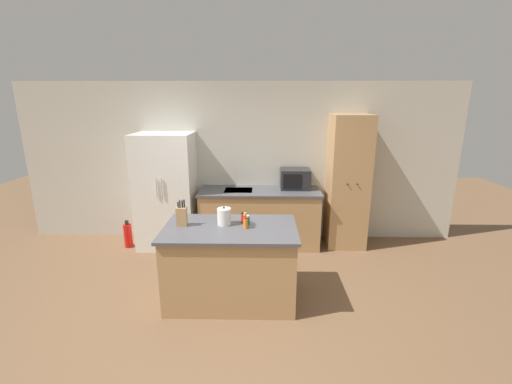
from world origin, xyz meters
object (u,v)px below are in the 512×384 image
spice_bottle_tall_dark (243,218)px  spice_bottle_amber_oil (246,223)px  refrigerator (166,191)px  kettle (224,216)px  pantry_cabinet (347,182)px  fire_extinguisher (128,235)px  spice_bottle_short_red (248,220)px  spice_bottle_green_herb (245,220)px  knife_block (182,216)px  microwave (295,179)px

spice_bottle_tall_dark → spice_bottle_amber_oil: bearing=-78.0°
refrigerator → kettle: bearing=-53.8°
spice_bottle_tall_dark → pantry_cabinet: bearing=43.2°
spice_bottle_tall_dark → kettle: bearing=-163.6°
spice_bottle_tall_dark → fire_extinguisher: spice_bottle_tall_dark is taller
refrigerator → spice_bottle_short_red: 2.01m
pantry_cabinet → spice_bottle_green_herb: size_ratio=12.68×
knife_block → spice_bottle_green_herb: (0.73, -0.01, -0.04)m
kettle → knife_block: bearing=-174.4°
spice_bottle_amber_oil → kettle: kettle is taller
knife_block → spice_bottle_amber_oil: 0.74m
kettle → spice_bottle_tall_dark: bearing=16.4°
knife_block → fire_extinguisher: bearing=131.5°
spice_bottle_amber_oil → spice_bottle_tall_dark: bearing=102.0°
microwave → spice_bottle_amber_oil: bearing=-112.2°
knife_block → microwave: bearing=49.1°
pantry_cabinet → spice_bottle_green_herb: 2.24m
microwave → spice_bottle_short_red: microwave is taller
spice_bottle_tall_dark → knife_block: bearing=-171.0°
refrigerator → microwave: size_ratio=3.88×
microwave → spice_bottle_green_herb: (-0.73, -1.69, -0.10)m
refrigerator → fire_extinguisher: 0.96m
kettle → refrigerator: bearing=126.2°
kettle → spice_bottle_amber_oil: bearing=-24.7°
refrigerator → pantry_cabinet: size_ratio=0.87×
spice_bottle_short_red → spice_bottle_tall_dark: bearing=132.7°
fire_extinguisher → spice_bottle_tall_dark: bearing=-33.7°
spice_bottle_amber_oil → fire_extinguisher: bearing=143.3°
refrigerator → spice_bottle_short_red: bearing=-47.4°
spice_bottle_green_herb → kettle: kettle is taller
spice_bottle_tall_dark → spice_bottle_green_herb: bearing=-77.7°
spice_bottle_green_herb → fire_extinguisher: 2.55m
microwave → spice_bottle_tall_dark: bearing=-115.7°
knife_block → spice_bottle_green_herb: knife_block is taller
refrigerator → spice_bottle_amber_oil: 2.09m
refrigerator → kettle: size_ratio=8.29×
spice_bottle_green_herb → spice_bottle_tall_dark: bearing=102.3°
refrigerator → spice_bottle_amber_oil: size_ratio=13.60×
pantry_cabinet → knife_block: 2.78m
spice_bottle_amber_oil → fire_extinguisher: (-1.98, 1.48, -0.78)m
refrigerator → knife_block: 1.65m
pantry_cabinet → spice_bottle_amber_oil: (-1.54, -1.66, -0.08)m
spice_bottle_green_herb → knife_block: bearing=178.9°
refrigerator → spice_bottle_tall_dark: bearing=-47.4°
microwave → knife_block: microwave is taller
spice_bottle_tall_dark → spice_bottle_short_red: bearing=-47.3°
spice_bottle_tall_dark → spice_bottle_green_herb: 0.13m
microwave → spice_bottle_tall_dark: microwave is taller
spice_bottle_green_herb → fire_extinguisher: bearing=144.2°
knife_block → spice_bottle_short_red: bearing=3.9°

